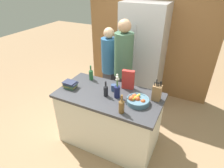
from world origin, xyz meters
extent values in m
plane|color=#A37F5B|center=(0.00, 0.00, 0.00)|extent=(14.00, 14.00, 0.00)
cube|color=silver|center=(0.00, 0.00, 0.43)|extent=(1.46, 0.76, 0.86)
cube|color=#38383D|center=(0.00, 0.00, 0.88)|extent=(1.52, 0.79, 0.04)
cube|color=olive|center=(0.00, 1.83, 1.30)|extent=(2.72, 0.12, 2.60)
cube|color=#B7B7BC|center=(0.00, 1.47, 0.99)|extent=(0.84, 0.60, 1.99)
cylinder|color=#B7B7BC|center=(-0.06, 1.16, 1.09)|extent=(0.02, 0.02, 1.09)
cylinder|color=slate|center=(0.44, -0.02, 0.93)|extent=(0.31, 0.31, 0.06)
torus|color=slate|center=(0.44, -0.02, 0.97)|extent=(0.31, 0.31, 0.02)
sphere|color=#C64C23|center=(0.51, -0.03, 0.96)|extent=(0.06, 0.06, 0.06)
sphere|color=#C64C23|center=(0.38, 0.01, 0.98)|extent=(0.08, 0.08, 0.08)
sphere|color=#C64C23|center=(0.43, -0.02, 0.97)|extent=(0.08, 0.08, 0.08)
sphere|color=#C64C23|center=(0.37, -0.06, 0.98)|extent=(0.08, 0.08, 0.08)
cylinder|color=yellow|center=(0.41, -0.01, 0.99)|extent=(0.08, 0.16, 0.03)
cube|color=olive|center=(0.64, 0.17, 1.01)|extent=(0.11, 0.10, 0.22)
cylinder|color=black|center=(0.60, 0.16, 1.15)|extent=(0.01, 0.01, 0.06)
cylinder|color=black|center=(0.61, 0.18, 1.16)|extent=(0.01, 0.01, 0.09)
cylinder|color=black|center=(0.63, 0.15, 1.15)|extent=(0.01, 0.01, 0.07)
cylinder|color=black|center=(0.65, 0.17, 1.15)|extent=(0.01, 0.01, 0.07)
cylinder|color=black|center=(0.66, 0.19, 1.15)|extent=(0.01, 0.01, 0.07)
cylinder|color=black|center=(0.68, 0.18, 1.15)|extent=(0.01, 0.01, 0.08)
cylinder|color=#191E4C|center=(0.13, -0.01, 0.99)|extent=(0.08, 0.08, 0.17)
cylinder|color=#477538|center=(0.14, -0.01, 1.13)|extent=(0.01, 0.02, 0.12)
sphere|color=white|center=(0.15, -0.01, 1.19)|extent=(0.03, 0.03, 0.03)
cylinder|color=#477538|center=(0.13, -0.01, 1.14)|extent=(0.01, 0.01, 0.13)
sphere|color=white|center=(0.14, -0.01, 1.20)|extent=(0.03, 0.03, 0.03)
cylinder|color=#477538|center=(0.13, 0.00, 1.16)|extent=(0.02, 0.01, 0.18)
sphere|color=white|center=(0.13, 0.00, 1.25)|extent=(0.03, 0.03, 0.03)
cylinder|color=#477538|center=(0.13, -0.01, 1.15)|extent=(0.01, 0.01, 0.15)
sphere|color=white|center=(0.13, -0.01, 1.22)|extent=(0.04, 0.04, 0.04)
cylinder|color=#477538|center=(0.13, -0.02, 1.13)|extent=(0.02, 0.01, 0.12)
sphere|color=white|center=(0.13, -0.03, 1.19)|extent=(0.03, 0.03, 0.03)
cylinder|color=#477538|center=(0.14, -0.02, 1.15)|extent=(0.03, 0.01, 0.15)
sphere|color=white|center=(0.14, -0.03, 1.23)|extent=(0.03, 0.03, 0.03)
cube|color=red|center=(0.18, 0.28, 1.05)|extent=(0.19, 0.09, 0.30)
cylinder|color=#334770|center=(0.02, 0.12, 0.95)|extent=(0.08, 0.08, 0.10)
torus|color=#334770|center=(0.00, 0.16, 0.96)|extent=(0.04, 0.07, 0.07)
cube|color=#3D6047|center=(-0.61, -0.09, 0.92)|extent=(0.17, 0.15, 0.02)
cube|color=#99844C|center=(-0.61, -0.09, 0.94)|extent=(0.21, 0.14, 0.02)
cube|color=#3D6047|center=(-0.61, -0.10, 0.96)|extent=(0.20, 0.14, 0.02)
cube|color=#2D334C|center=(-0.60, -0.09, 0.98)|extent=(0.20, 0.16, 0.02)
cube|color=#2D334C|center=(-0.62, -0.09, 1.00)|extent=(0.19, 0.14, 0.02)
cylinder|color=black|center=(-0.02, -0.05, 0.98)|extent=(0.06, 0.06, 0.14)
cone|color=black|center=(-0.02, -0.05, 1.06)|extent=(0.06, 0.06, 0.03)
cylinder|color=black|center=(-0.02, -0.05, 1.10)|extent=(0.02, 0.02, 0.06)
cylinder|color=#286633|center=(-0.46, 0.27, 0.98)|extent=(0.07, 0.07, 0.15)
cone|color=#286633|center=(-0.46, 0.27, 1.07)|extent=(0.07, 0.07, 0.03)
cylinder|color=#286633|center=(-0.46, 0.27, 1.12)|extent=(0.03, 0.03, 0.06)
cylinder|color=brown|center=(0.32, -0.29, 0.98)|extent=(0.07, 0.07, 0.16)
cone|color=brown|center=(0.32, -0.29, 1.08)|extent=(0.07, 0.07, 0.03)
cylinder|color=brown|center=(0.32, -0.29, 1.13)|extent=(0.03, 0.03, 0.07)
cube|color=#383842|center=(-0.45, 0.89, 0.39)|extent=(0.25, 0.20, 0.78)
cylinder|color=#2D6093|center=(-0.45, 0.89, 1.10)|extent=(0.28, 0.28, 0.65)
sphere|color=#DBAD89|center=(-0.45, 0.89, 1.52)|extent=(0.19, 0.19, 0.19)
cube|color=#383842|center=(-0.09, 0.71, 0.44)|extent=(0.29, 0.25, 0.88)
cylinder|color=#42664C|center=(-0.09, 0.71, 1.24)|extent=(0.31, 0.31, 0.73)
sphere|color=tan|center=(-0.09, 0.71, 1.71)|extent=(0.21, 0.21, 0.21)
camera|label=1|loc=(1.04, -1.99, 2.39)|focal=30.00mm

